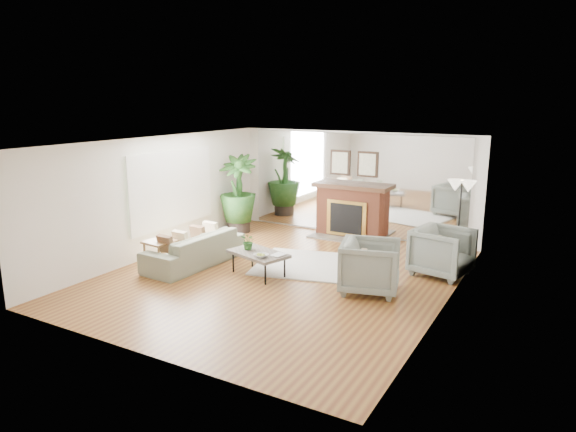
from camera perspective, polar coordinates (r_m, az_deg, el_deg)
The scene contains 18 objects.
ground at distance 9.70m, azimuth -0.76°, elevation -6.67°, with size 7.00×7.00×0.00m, color brown.
wall_left at distance 11.14m, azimuth -14.20°, elevation 2.17°, with size 0.02×7.00×2.50m, color white.
wall_right at distance 8.30m, azimuth 17.34°, elevation -1.64°, with size 0.02×7.00×2.50m, color white.
wall_back at distance 12.45m, azimuth 7.35°, elevation 3.56°, with size 6.00×0.02×2.50m, color white.
mirror_panel at distance 12.43m, azimuth 7.31°, elevation 3.54°, with size 5.40×0.04×2.40m, color silver.
window_panel at distance 11.39m, azimuth -12.74°, elevation 2.99°, with size 0.04×2.40×1.50m, color #B2E09E.
fireplace at distance 12.34m, azimuth 6.86°, elevation 0.70°, with size 1.85×0.83×2.05m.
area_rug at distance 10.25m, azimuth 3.75°, elevation -5.53°, with size 2.55×1.82×0.03m, color silver.
coffee_table at distance 9.63m, azimuth -3.32°, elevation -4.25°, with size 1.27×0.96×0.45m.
sofa at distance 10.44m, azimuth -10.35°, elevation -3.60°, with size 2.20×0.86×0.64m, color slate.
armchair_back at distance 10.04m, azimuth 16.77°, elevation -3.82°, with size 0.97×1.00×0.91m, color gray.
armchair_front at distance 8.93m, azimuth 9.12°, elevation -5.55°, with size 0.96×0.99×0.90m, color gray.
side_table at distance 10.16m, azimuth -14.04°, elevation -3.20°, with size 0.58×0.58×0.60m.
potted_ficus at distance 12.68m, azimuth -5.56°, elevation 2.75°, with size 1.12×1.12×1.92m.
floor_lamp at distance 10.62m, azimuth 18.70°, elevation 2.47°, with size 0.55×0.31×1.70m.
tabletop_plant at distance 9.75m, azimuth -4.40°, elevation -2.83°, with size 0.29×0.25×0.33m, color #335E22.
fruit_bowl at distance 9.31m, azimuth -3.01°, elevation -4.41°, with size 0.25×0.25×0.06m, color brown.
book at distance 9.47m, azimuth -1.59°, elevation -4.24°, with size 0.20×0.27×0.02m, color brown.
Camera 1 is at (4.61, -7.89, 3.26)m, focal length 32.00 mm.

